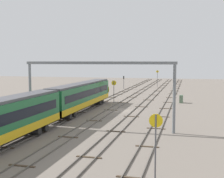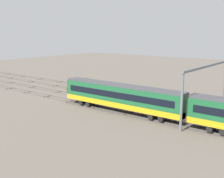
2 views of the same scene
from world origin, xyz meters
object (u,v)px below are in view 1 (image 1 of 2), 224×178
(speed_sign_near_foreground, at_px, (156,136))
(relay_cabinet, at_px, (181,99))
(speed_sign_far_trackside, at_px, (114,88))
(speed_sign_mid_trackside, at_px, (157,76))
(overhead_gantry, at_px, (98,78))
(signal_light_trackside_departure, at_px, (124,81))

(speed_sign_near_foreground, relative_size, relay_cabinet, 2.99)
(speed_sign_far_trackside, xyz_separation_m, relay_cabinet, (3.75, -13.58, -2.35))
(speed_sign_far_trackside, bearing_deg, speed_sign_mid_trackside, -6.38)
(overhead_gantry, bearing_deg, relay_cabinet, -19.62)
(speed_sign_near_foreground, distance_m, relay_cabinet, 42.13)
(speed_sign_near_foreground, height_order, signal_light_trackside_departure, speed_sign_near_foreground)
(speed_sign_mid_trackside, xyz_separation_m, speed_sign_far_trackside, (-41.93, 4.69, -0.37))
(speed_sign_far_trackside, relative_size, signal_light_trackside_departure, 1.16)
(overhead_gantry, relative_size, signal_light_trackside_departure, 4.87)
(speed_sign_far_trackside, distance_m, relay_cabinet, 14.29)
(signal_light_trackside_departure, bearing_deg, speed_sign_mid_trackside, -39.70)
(overhead_gantry, xyz_separation_m, speed_sign_mid_trackside, (65.62, -0.88, -3.05))
(speed_sign_far_trackside, height_order, relay_cabinet, speed_sign_far_trackside)
(speed_sign_mid_trackside, relative_size, signal_light_trackside_departure, 1.38)
(overhead_gantry, relative_size, relay_cabinet, 12.12)
(signal_light_trackside_departure, bearing_deg, relay_cabinet, -146.15)
(speed_sign_far_trackside, bearing_deg, speed_sign_near_foreground, -161.57)
(speed_sign_far_trackside, relative_size, relay_cabinet, 2.89)
(speed_sign_near_foreground, height_order, speed_sign_mid_trackside, speed_sign_mid_trackside)
(signal_light_trackside_departure, bearing_deg, speed_sign_far_trackside, -171.58)
(overhead_gantry, relative_size, speed_sign_mid_trackside, 3.53)
(overhead_gantry, height_order, speed_sign_near_foreground, overhead_gantry)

